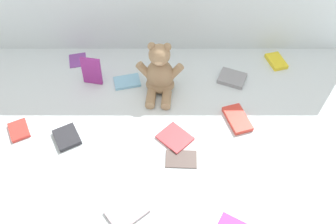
% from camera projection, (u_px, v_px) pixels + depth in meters
% --- Properties ---
extents(ground_plane, '(3.20, 3.20, 0.00)m').
position_uv_depth(ground_plane, '(171.00, 109.00, 1.40)').
color(ground_plane, silver).
extents(teddy_bear, '(0.20, 0.18, 0.24)m').
position_uv_depth(teddy_bear, '(160.00, 74.00, 1.41)').
color(teddy_bear, '#9E7F5B').
rests_on(teddy_bear, ground_plane).
extents(book_case_0, '(0.10, 0.11, 0.01)m').
position_uv_depth(book_case_0, '(78.00, 60.00, 1.59)').
color(book_case_0, purple).
rests_on(book_case_0, ground_plane).
extents(book_case_1, '(0.09, 0.04, 0.13)m').
position_uv_depth(book_case_1, '(92.00, 71.00, 1.45)').
color(book_case_1, '#992E8B').
rests_on(book_case_1, ground_plane).
extents(book_case_2, '(0.11, 0.15, 0.02)m').
position_uv_depth(book_case_2, '(237.00, 119.00, 1.35)').
color(book_case_2, red).
rests_on(book_case_2, ground_plane).
extents(book_case_3, '(0.15, 0.15, 0.01)m').
position_uv_depth(book_case_3, '(127.00, 212.00, 1.11)').
color(book_case_3, '#A09297').
rests_on(book_case_3, ground_plane).
extents(book_case_4, '(0.14, 0.13, 0.02)m').
position_uv_depth(book_case_4, '(232.00, 78.00, 1.50)').
color(book_case_4, gray).
rests_on(book_case_4, ground_plane).
extents(book_case_5, '(0.10, 0.12, 0.01)m').
position_uv_depth(book_case_5, '(19.00, 130.00, 1.32)').
color(book_case_5, red).
rests_on(book_case_5, ground_plane).
extents(book_case_6, '(0.09, 0.12, 0.02)m').
position_uv_depth(book_case_6, '(276.00, 61.00, 1.58)').
color(book_case_6, yellow).
rests_on(book_case_6, ground_plane).
extents(book_case_7, '(0.13, 0.10, 0.01)m').
position_uv_depth(book_case_7, '(127.00, 82.00, 1.49)').
color(book_case_7, '#80BFE2').
rests_on(book_case_7, ground_plane).
extents(book_case_9, '(0.12, 0.08, 0.01)m').
position_uv_depth(book_case_9, '(181.00, 159.00, 1.24)').
color(book_case_9, brown).
rests_on(book_case_9, ground_plane).
extents(book_case_10, '(0.15, 0.15, 0.01)m').
position_uv_depth(book_case_10, '(175.00, 138.00, 1.30)').
color(book_case_10, '#CD3E44').
rests_on(book_case_10, ground_plane).
extents(book_case_11, '(0.12, 0.13, 0.02)m').
position_uv_depth(book_case_11, '(67.00, 137.00, 1.30)').
color(book_case_11, '#28292E').
rests_on(book_case_11, ground_plane).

